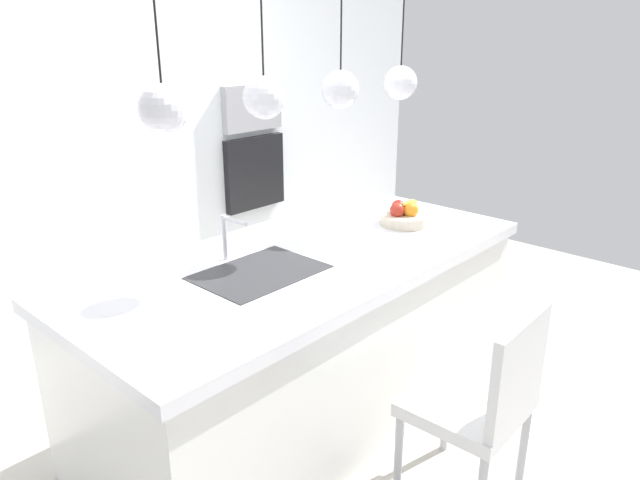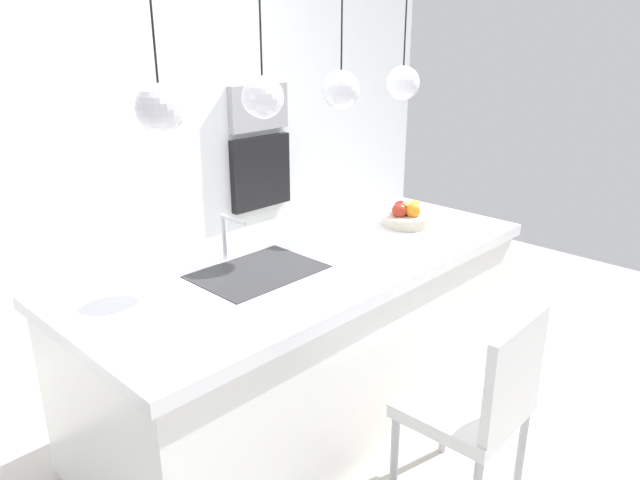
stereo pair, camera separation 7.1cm
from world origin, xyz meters
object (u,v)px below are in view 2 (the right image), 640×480
at_px(fruit_bowl, 407,216).
at_px(microwave, 258,107).
at_px(oven, 260,172).
at_px(chair_near, 479,401).

xyz_separation_m(fruit_bowl, microwave, (0.34, 1.65, 0.42)).
bearing_deg(microwave, fruit_bowl, -101.58).
bearing_deg(fruit_bowl, oven, 78.42).
height_order(fruit_bowl, chair_near, fruit_bowl).
height_order(fruit_bowl, microwave, microwave).
relative_size(microwave, chair_near, 0.60).
bearing_deg(oven, chair_near, -112.02).
bearing_deg(chair_near, microwave, 67.98).
distance_m(fruit_bowl, oven, 1.69).
relative_size(oven, chair_near, 0.62).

